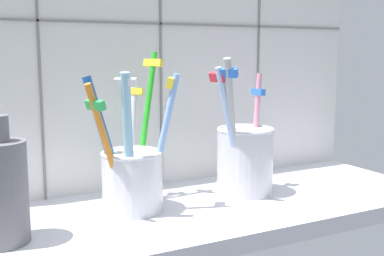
% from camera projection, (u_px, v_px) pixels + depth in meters
% --- Properties ---
extents(counter_slab, '(0.64, 0.22, 0.02)m').
position_uv_depth(counter_slab, '(199.00, 213.00, 0.60)').
color(counter_slab, silver).
rests_on(counter_slab, ground).
extents(tile_wall_back, '(0.64, 0.02, 0.45)m').
position_uv_depth(tile_wall_back, '(157.00, 36.00, 0.67)').
color(tile_wall_back, silver).
rests_on(tile_wall_back, ground).
extents(toothbrush_cup_left, '(0.12, 0.10, 0.18)m').
position_uv_depth(toothbrush_cup_left, '(132.00, 172.00, 0.57)').
color(toothbrush_cup_left, silver).
rests_on(toothbrush_cup_left, counter_slab).
extents(toothbrush_cup_right, '(0.10, 0.08, 0.18)m').
position_uv_depth(toothbrush_cup_right, '(245.00, 157.00, 0.64)').
color(toothbrush_cup_right, silver).
rests_on(toothbrush_cup_right, counter_slab).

